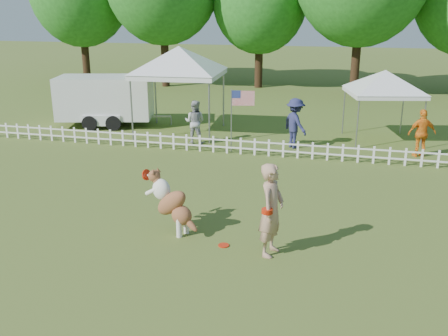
{
  "coord_description": "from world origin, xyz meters",
  "views": [
    {
      "loc": [
        2.85,
        -9.53,
        4.93
      ],
      "look_at": [
        -0.08,
        2.0,
        1.1
      ],
      "focal_mm": 40.0,
      "sensor_mm": 36.0,
      "label": 1
    }
  ],
  "objects_px": {
    "frisbee_on_turf": "(224,245)",
    "canopy_tent_right": "(382,107)",
    "cargo_trailer": "(105,101)",
    "flag_pole": "(231,121)",
    "spectator_b": "(295,123)",
    "dog": "(172,203)",
    "canopy_tent_left": "(180,91)",
    "spectator_a": "(195,122)",
    "spectator_c": "(422,133)",
    "handler": "(272,210)"
  },
  "relations": [
    {
      "from": "frisbee_on_turf",
      "to": "cargo_trailer",
      "type": "relative_size",
      "value": 0.05
    },
    {
      "from": "canopy_tent_right",
      "to": "dog",
      "type": "bearing_deg",
      "value": -129.92
    },
    {
      "from": "dog",
      "to": "spectator_c",
      "type": "height_order",
      "value": "spectator_c"
    },
    {
      "from": "cargo_trailer",
      "to": "spectator_a",
      "type": "distance_m",
      "value": 5.07
    },
    {
      "from": "canopy_tent_left",
      "to": "flag_pole",
      "type": "bearing_deg",
      "value": -44.47
    },
    {
      "from": "spectator_b",
      "to": "canopy_tent_right",
      "type": "bearing_deg",
      "value": -100.89
    },
    {
      "from": "canopy_tent_right",
      "to": "cargo_trailer",
      "type": "distance_m",
      "value": 11.51
    },
    {
      "from": "canopy_tent_right",
      "to": "cargo_trailer",
      "type": "bearing_deg",
      "value": 167.54
    },
    {
      "from": "frisbee_on_turf",
      "to": "spectator_a",
      "type": "relative_size",
      "value": 0.14
    },
    {
      "from": "canopy_tent_right",
      "to": "spectator_a",
      "type": "relative_size",
      "value": 1.62
    },
    {
      "from": "spectator_a",
      "to": "canopy_tent_right",
      "type": "bearing_deg",
      "value": -161.1
    },
    {
      "from": "canopy_tent_left",
      "to": "flag_pole",
      "type": "distance_m",
      "value": 3.57
    },
    {
      "from": "flag_pole",
      "to": "spectator_a",
      "type": "bearing_deg",
      "value": 141.46
    },
    {
      "from": "canopy_tent_left",
      "to": "cargo_trailer",
      "type": "height_order",
      "value": "canopy_tent_left"
    },
    {
      "from": "dog",
      "to": "flag_pole",
      "type": "xyz_separation_m",
      "value": [
        -0.28,
        6.91,
        0.41
      ]
    },
    {
      "from": "dog",
      "to": "frisbee_on_turf",
      "type": "height_order",
      "value": "dog"
    },
    {
      "from": "canopy_tent_right",
      "to": "spectator_b",
      "type": "height_order",
      "value": "canopy_tent_right"
    },
    {
      "from": "dog",
      "to": "frisbee_on_turf",
      "type": "distance_m",
      "value": 1.54
    },
    {
      "from": "dog",
      "to": "spectator_a",
      "type": "relative_size",
      "value": 0.86
    },
    {
      "from": "spectator_a",
      "to": "spectator_c",
      "type": "height_order",
      "value": "spectator_c"
    },
    {
      "from": "frisbee_on_turf",
      "to": "canopy_tent_right",
      "type": "bearing_deg",
      "value": 70.41
    },
    {
      "from": "spectator_b",
      "to": "cargo_trailer",
      "type": "bearing_deg",
      "value": 37.15
    },
    {
      "from": "frisbee_on_turf",
      "to": "canopy_tent_right",
      "type": "xyz_separation_m",
      "value": [
        3.63,
        10.21,
        1.32
      ]
    },
    {
      "from": "spectator_a",
      "to": "spectator_b",
      "type": "xyz_separation_m",
      "value": [
        3.75,
        0.26,
        0.1
      ]
    },
    {
      "from": "canopy_tent_right",
      "to": "flag_pole",
      "type": "bearing_deg",
      "value": -164.21
    },
    {
      "from": "flag_pole",
      "to": "canopy_tent_right",
      "type": "bearing_deg",
      "value": 17.08
    },
    {
      "from": "spectator_b",
      "to": "frisbee_on_turf",
      "type": "bearing_deg",
      "value": 134.7
    },
    {
      "from": "dog",
      "to": "canopy_tent_left",
      "type": "distance_m",
      "value": 9.71
    },
    {
      "from": "handler",
      "to": "dog",
      "type": "xyz_separation_m",
      "value": [
        -2.35,
        0.51,
        -0.28
      ]
    },
    {
      "from": "handler",
      "to": "canopy_tent_left",
      "type": "height_order",
      "value": "canopy_tent_left"
    },
    {
      "from": "canopy_tent_left",
      "to": "flag_pole",
      "type": "relative_size",
      "value": 1.53
    },
    {
      "from": "canopy_tent_left",
      "to": "canopy_tent_right",
      "type": "xyz_separation_m",
      "value": [
        7.91,
        0.62,
        -0.38
      ]
    },
    {
      "from": "handler",
      "to": "dog",
      "type": "bearing_deg",
      "value": 89.43
    },
    {
      "from": "cargo_trailer",
      "to": "spectator_c",
      "type": "bearing_deg",
      "value": -22.8
    },
    {
      "from": "cargo_trailer",
      "to": "spectator_a",
      "type": "height_order",
      "value": "cargo_trailer"
    },
    {
      "from": "cargo_trailer",
      "to": "spectator_c",
      "type": "xyz_separation_m",
      "value": [
        12.78,
        -1.76,
        -0.26
      ]
    },
    {
      "from": "dog",
      "to": "spectator_b",
      "type": "height_order",
      "value": "spectator_b"
    },
    {
      "from": "canopy_tent_left",
      "to": "spectator_a",
      "type": "height_order",
      "value": "canopy_tent_left"
    },
    {
      "from": "canopy_tent_right",
      "to": "spectator_b",
      "type": "xyz_separation_m",
      "value": [
        -3.08,
        -1.83,
        -0.41
      ]
    },
    {
      "from": "handler",
      "to": "cargo_trailer",
      "type": "xyz_separation_m",
      "value": [
        -8.91,
        10.17,
        0.1
      ]
    },
    {
      "from": "frisbee_on_turf",
      "to": "canopy_tent_right",
      "type": "distance_m",
      "value": 10.92
    },
    {
      "from": "canopy_tent_left",
      "to": "spectator_c",
      "type": "xyz_separation_m",
      "value": [
        9.18,
        -1.29,
        -0.88
      ]
    },
    {
      "from": "handler",
      "to": "dog",
      "type": "relative_size",
      "value": 1.4
    },
    {
      "from": "spectator_a",
      "to": "handler",
      "type": "bearing_deg",
      "value": 119.2
    },
    {
      "from": "handler",
      "to": "spectator_a",
      "type": "xyz_separation_m",
      "value": [
        -4.24,
        8.23,
        -0.17
      ]
    },
    {
      "from": "flag_pole",
      "to": "spectator_c",
      "type": "xyz_separation_m",
      "value": [
        6.49,
        0.99,
        -0.29
      ]
    },
    {
      "from": "cargo_trailer",
      "to": "flag_pole",
      "type": "relative_size",
      "value": 2.21
    },
    {
      "from": "handler",
      "to": "canopy_tent_left",
      "type": "xyz_separation_m",
      "value": [
        -5.32,
        9.7,
        0.72
      ]
    },
    {
      "from": "canopy_tent_right",
      "to": "flag_pole",
      "type": "xyz_separation_m",
      "value": [
        -5.22,
        -2.89,
        -0.21
      ]
    },
    {
      "from": "dog",
      "to": "canopy_tent_right",
      "type": "xyz_separation_m",
      "value": [
        4.94,
        9.81,
        0.62
      ]
    }
  ]
}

